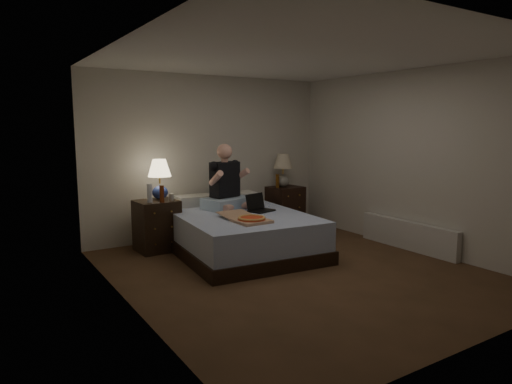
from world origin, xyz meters
TOP-DOWN VIEW (x-y plane):
  - floor at (0.00, 0.00)m, footprint 4.00×4.50m
  - ceiling at (0.00, 0.00)m, footprint 4.00×4.50m
  - wall_back at (0.00, 2.25)m, footprint 4.00×0.00m
  - wall_front at (0.00, -2.25)m, footprint 4.00×0.00m
  - wall_left at (-2.00, 0.00)m, footprint 0.00×4.50m
  - wall_right at (2.00, 0.00)m, footprint 0.00×4.50m
  - bed at (-0.15, 1.09)m, footprint 1.83×2.32m
  - nightstand_left at (-1.08, 1.78)m, footprint 0.57×0.52m
  - nightstand_right at (1.32, 2.05)m, footprint 0.58×0.53m
  - lamp_left at (-0.98, 1.87)m, footprint 0.38×0.38m
  - lamp_right at (1.27, 2.05)m, footprint 0.40×0.40m
  - water_bottle at (-1.20, 1.68)m, footprint 0.07×0.07m
  - soda_can at (-0.91, 1.64)m, footprint 0.07×0.07m
  - beer_bottle_left at (-1.06, 1.59)m, footprint 0.06×0.06m
  - beer_bottle_right at (1.13, 2.01)m, footprint 0.06×0.06m
  - person at (-0.11, 1.50)m, footprint 0.75×0.65m
  - laptop at (0.18, 1.04)m, footprint 0.40×0.36m
  - pizza_box at (-0.32, 0.50)m, footprint 0.42×0.77m
  - radiator at (1.93, -0.05)m, footprint 0.10×1.60m

SIDE VIEW (x-z plane):
  - floor at x=0.00m, z-range 0.00..0.00m
  - radiator at x=1.93m, z-range 0.00..0.40m
  - bed at x=-0.15m, z-range 0.00..0.54m
  - nightstand_right at x=1.32m, z-range 0.00..0.70m
  - nightstand_left at x=-1.08m, z-range 0.00..0.71m
  - pizza_box at x=-0.32m, z-range 0.54..0.62m
  - laptop at x=0.18m, z-range 0.54..0.78m
  - soda_can at x=-0.91m, z-range 0.71..0.81m
  - beer_bottle_right at x=1.13m, z-range 0.70..0.93m
  - beer_bottle_left at x=-1.06m, z-range 0.71..0.94m
  - water_bottle at x=-1.20m, z-range 0.71..0.96m
  - lamp_right at x=1.27m, z-range 0.70..1.26m
  - lamp_left at x=-0.98m, z-range 0.71..1.27m
  - person at x=-0.11m, z-range 0.54..1.47m
  - wall_back at x=0.00m, z-range 0.00..2.50m
  - wall_front at x=0.00m, z-range 0.00..2.50m
  - wall_left at x=-2.00m, z-range 0.00..2.50m
  - wall_right at x=2.00m, z-range 0.00..2.50m
  - ceiling at x=0.00m, z-range 2.50..2.50m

